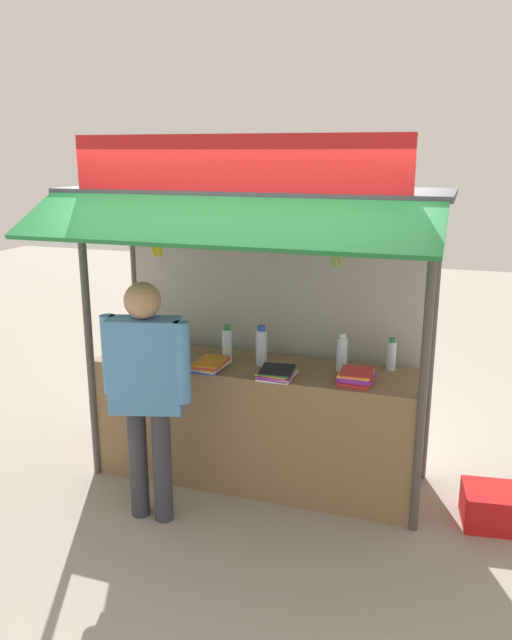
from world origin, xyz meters
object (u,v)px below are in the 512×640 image
at_px(water_bottle_back_left, 175,339).
at_px(banana_bunch_inner_right, 338,253).
at_px(water_bottle_mid_left, 136,331).
at_px(magazine_stack_right, 210,364).
at_px(vendor_person, 146,381).
at_px(magazine_stack_center, 146,350).
at_px(magazine_stack_far_left, 277,373).
at_px(water_bottle_rear_center, 261,347).
at_px(water_bottle_front_right, 391,355).
at_px(banana_bunch_leftmost, 157,245).
at_px(plastic_crate, 490,507).
at_px(water_bottle_left, 342,353).
at_px(water_bottle_mid_right, 227,344).
at_px(magazine_stack_back_right, 356,377).

distance_m(water_bottle_back_left, banana_bunch_inner_right, 1.70).
xyz_separation_m(water_bottle_mid_left, banana_bunch_inner_right, (1.76, -0.55, 0.81)).
height_order(water_bottle_back_left, magazine_stack_right, water_bottle_back_left).
bearing_deg(banana_bunch_inner_right, vendor_person, -164.63).
xyz_separation_m(magazine_stack_right, banana_bunch_inner_right, (0.97, -0.23, 0.91)).
distance_m(magazine_stack_center, magazine_stack_far_left, 1.14).
distance_m(magazine_stack_center, banana_bunch_inner_right, 1.84).
relative_size(water_bottle_rear_center, water_bottle_front_right, 1.23).
xyz_separation_m(magazine_stack_center, magazine_stack_right, (0.60, -0.13, -0.01)).
xyz_separation_m(water_bottle_mid_left, banana_bunch_leftmost, (0.51, -0.55, 0.80)).
bearing_deg(water_bottle_front_right, plastic_crate, -20.68).
relative_size(water_bottle_front_right, magazine_stack_right, 0.75).
xyz_separation_m(water_bottle_left, water_bottle_mid_right, (-0.87, -0.05, -0.00)).
bearing_deg(water_bottle_mid_right, water_bottle_back_left, 169.80).
relative_size(water_bottle_mid_right, magazine_stack_far_left, 0.99).
bearing_deg(water_bottle_mid_left, plastic_crate, -4.38).
bearing_deg(magazine_stack_back_right, plastic_crate, 3.38).
height_order(water_bottle_back_left, banana_bunch_leftmost, banana_bunch_leftmost).
bearing_deg(plastic_crate, water_bottle_mid_left, 175.62).
relative_size(water_bottle_back_left, water_bottle_mid_left, 0.83).
height_order(water_bottle_mid_left, banana_bunch_inner_right, banana_bunch_inner_right).
bearing_deg(water_bottle_back_left, plastic_crate, -4.39).
bearing_deg(water_bottle_rear_center, water_bottle_mid_left, 174.09).
bearing_deg(water_bottle_rear_center, magazine_stack_center, -175.64).
relative_size(water_bottle_left, plastic_crate, 0.78).
height_order(magazine_stack_center, magazine_stack_right, magazine_stack_center).
bearing_deg(magazine_stack_far_left, magazine_stack_back_right, 8.86).
xyz_separation_m(water_bottle_back_left, magazine_stack_center, (-0.18, -0.16, -0.06)).
xyz_separation_m(water_bottle_left, plastic_crate, (1.09, -0.16, -0.95)).
distance_m(water_bottle_front_right, banana_bunch_leftmost, 1.85).
xyz_separation_m(water_bottle_front_right, magazine_stack_far_left, (-0.74, -0.43, -0.08)).
xyz_separation_m(water_bottle_front_right, plastic_crate, (0.75, -0.28, -0.93)).
distance_m(water_bottle_mid_right, magazine_stack_back_right, 1.03).
height_order(water_bottle_front_right, magazine_stack_far_left, water_bottle_front_right).
height_order(magazine_stack_center, banana_bunch_leftmost, banana_bunch_leftmost).
distance_m(water_bottle_back_left, water_bottle_mid_right, 0.48).
distance_m(magazine_stack_far_left, vendor_person, 0.91).
distance_m(magazine_stack_right, magazine_stack_back_right, 1.07).
bearing_deg(plastic_crate, banana_bunch_leftmost, -171.63).
bearing_deg(magazine_stack_center, water_bottle_front_right, 7.82).
relative_size(magazine_stack_far_left, plastic_crate, 0.78).
bearing_deg(water_bottle_left, banana_bunch_inner_right, -85.23).
bearing_deg(water_bottle_mid_right, water_bottle_left, 3.54).
relative_size(water_bottle_front_right, magazine_stack_far_left, 0.87).
xyz_separation_m(water_bottle_mid_left, magazine_stack_back_right, (1.86, -0.27, -0.08)).
distance_m(water_bottle_mid_left, banana_bunch_inner_right, 2.01).
bearing_deg(magazine_stack_far_left, water_bottle_mid_right, 152.63).
xyz_separation_m(water_bottle_rear_center, water_bottle_front_right, (0.94, 0.18, -0.03)).
bearing_deg(water_bottle_back_left, water_bottle_left, -1.33).
xyz_separation_m(magazine_stack_center, vendor_person, (0.37, -0.69, 0.03)).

